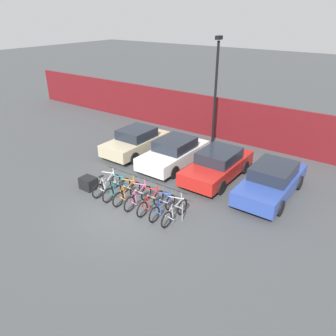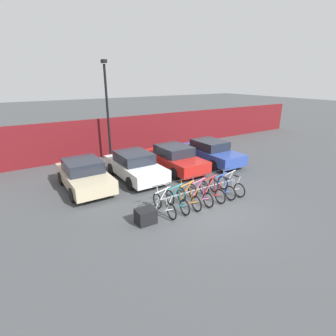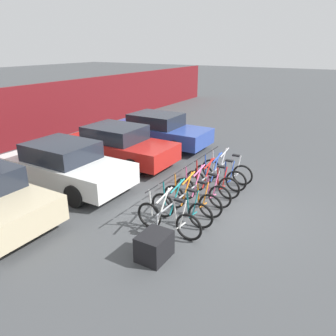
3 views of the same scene
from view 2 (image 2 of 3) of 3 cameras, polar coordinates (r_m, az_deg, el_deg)
ground_plane at (r=10.99m, az=8.31°, el=-8.56°), size 120.00×120.00×0.00m
hoarding_wall at (r=18.38m, az=-11.21°, el=6.83°), size 36.00×0.16×2.54m
bike_rack at (r=11.29m, az=6.59°, el=-4.90°), size 4.15×0.04×0.57m
bicycle_white at (r=10.28m, az=-0.85°, el=-8.01°), size 0.68×1.71×1.05m
bicycle_teal at (r=10.58m, az=1.98°, el=-7.20°), size 0.68×1.71×1.05m
bicycle_orange at (r=10.88m, az=4.47°, el=-6.46°), size 0.68×1.71×1.05m
bicycle_pink at (r=11.23m, az=7.00°, el=-5.71°), size 0.68×1.71×1.05m
bicycle_red at (r=11.63m, az=9.51°, el=-4.94°), size 0.68×1.71×1.05m
bicycle_blue at (r=12.00m, az=11.62°, el=-4.28°), size 0.68×1.71×1.05m
bicycle_silver at (r=12.38m, az=13.53°, el=-3.69°), size 0.68×1.71×1.05m
car_beige at (r=13.06m, az=-17.81°, el=-1.41°), size 1.91×4.02×1.40m
car_white at (r=13.82m, az=-7.24°, el=0.51°), size 1.91×4.21×1.40m
car_red at (r=15.00m, az=1.43°, el=2.16°), size 1.91×4.30×1.40m
car_blue at (r=16.51m, az=9.19°, el=3.50°), size 1.91×4.41×1.40m
lamp_post at (r=16.83m, az=-13.10°, el=12.89°), size 0.24×0.44×6.06m
cargo_crate at (r=9.75m, az=-4.90°, el=-10.39°), size 0.70×0.56×0.55m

